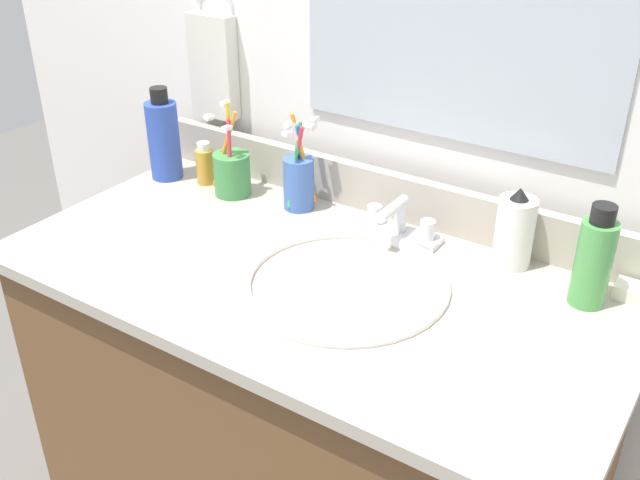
# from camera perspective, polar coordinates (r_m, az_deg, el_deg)

# --- Properties ---
(vanity_cabinet) EXTENTS (1.04, 0.51, 0.79)m
(vanity_cabinet) POSITION_cam_1_polar(r_m,az_deg,el_deg) (1.52, -0.66, -16.14)
(vanity_cabinet) COLOR brown
(vanity_cabinet) RESTS_ON ground_plane
(countertop) EXTENTS (1.08, 0.55, 0.02)m
(countertop) POSITION_cam_1_polar(r_m,az_deg,el_deg) (1.26, -0.76, -3.01)
(countertop) COLOR #B2A899
(countertop) RESTS_ON vanity_cabinet
(backsplash) EXTENTS (1.08, 0.02, 0.09)m
(backsplash) POSITION_cam_1_polar(r_m,az_deg,el_deg) (1.43, 5.16, 3.64)
(backsplash) COLOR #B2A899
(backsplash) RESTS_ON countertop
(back_wall) EXTENTS (2.18, 0.04, 1.30)m
(back_wall) POSITION_cam_1_polar(r_m,az_deg,el_deg) (1.58, 5.91, -2.45)
(back_wall) COLOR white
(back_wall) RESTS_ON ground_plane
(towel_ring) EXTENTS (0.10, 0.01, 0.10)m
(towel_ring) POSITION_cam_1_polar(r_m,az_deg,el_deg) (1.61, -8.17, 17.47)
(towel_ring) COLOR silver
(hand_towel) EXTENTS (0.11, 0.04, 0.22)m
(hand_towel) POSITION_cam_1_polar(r_m,az_deg,el_deg) (1.63, -8.29, 13.21)
(hand_towel) COLOR silver
(sink_basin) EXTENTS (0.36, 0.36, 0.11)m
(sink_basin) POSITION_cam_1_polar(r_m,az_deg,el_deg) (1.24, 1.78, -4.63)
(sink_basin) COLOR white
(sink_basin) RESTS_ON countertop
(faucet) EXTENTS (0.16, 0.10, 0.08)m
(faucet) POSITION_cam_1_polar(r_m,az_deg,el_deg) (1.36, 6.16, 1.24)
(faucet) COLOR silver
(faucet) RESTS_ON countertop
(bottle_lotion_white) EXTENTS (0.07, 0.07, 0.15)m
(bottle_lotion_white) POSITION_cam_1_polar(r_m,az_deg,el_deg) (1.29, 14.89, 0.69)
(bottle_lotion_white) COLOR white
(bottle_lotion_white) RESTS_ON countertop
(bottle_shampoo_blue) EXTENTS (0.07, 0.07, 0.20)m
(bottle_shampoo_blue) POSITION_cam_1_polar(r_m,az_deg,el_deg) (1.61, -12.06, 7.74)
(bottle_shampoo_blue) COLOR #2D4CB2
(bottle_shampoo_blue) RESTS_ON countertop
(bottle_oil_amber) EXTENTS (0.04, 0.04, 0.09)m
(bottle_oil_amber) POSITION_cam_1_polar(r_m,az_deg,el_deg) (1.58, -8.95, 5.81)
(bottle_oil_amber) COLOR gold
(bottle_oil_amber) RESTS_ON countertop
(bottle_toner_green) EXTENTS (0.06, 0.06, 0.17)m
(bottle_toner_green) POSITION_cam_1_polar(r_m,az_deg,el_deg) (1.21, 20.52, -1.45)
(bottle_toner_green) COLOR #4C9E4C
(bottle_toner_green) RESTS_ON countertop
(cup_green) EXTENTS (0.08, 0.08, 0.20)m
(cup_green) POSITION_cam_1_polar(r_m,az_deg,el_deg) (1.52, -6.87, 5.26)
(cup_green) COLOR #3F8C47
(cup_green) RESTS_ON countertop
(cup_blue_plastic) EXTENTS (0.08, 0.08, 0.20)m
(cup_blue_plastic) POSITION_cam_1_polar(r_m,az_deg,el_deg) (1.45, -1.65, 4.71)
(cup_blue_plastic) COLOR #3F66B7
(cup_blue_plastic) RESTS_ON countertop
(soap_bar) EXTENTS (0.06, 0.04, 0.02)m
(soap_bar) POSITION_cam_1_polar(r_m,az_deg,el_deg) (1.28, 23.31, -3.79)
(soap_bar) COLOR white
(soap_bar) RESTS_ON countertop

